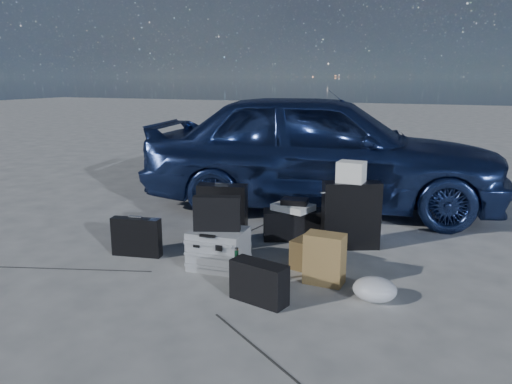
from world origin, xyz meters
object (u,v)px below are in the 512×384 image
(briefcase, at_px, (137,237))
(suitcase_right, at_px, (351,215))
(pelican_case, at_px, (219,248))
(cardboard_box, at_px, (315,254))
(car, at_px, (322,150))
(duffel_bag, at_px, (293,224))
(suitcase_left, at_px, (222,216))
(green_bottle, at_px, (237,269))

(briefcase, relative_size, suitcase_right, 0.71)
(pelican_case, distance_m, briefcase, 0.86)
(suitcase_right, relative_size, cardboard_box, 1.90)
(car, relative_size, duffel_bag, 7.27)
(duffel_bag, bearing_deg, cardboard_box, -81.66)
(suitcase_right, bearing_deg, cardboard_box, -128.68)
(car, bearing_deg, pelican_case, 163.06)
(car, bearing_deg, suitcase_left, 154.52)
(suitcase_right, xyz_separation_m, duffel_bag, (-0.63, 0.05, -0.18))
(suitcase_right, bearing_deg, suitcase_left, 175.48)
(cardboard_box, bearing_deg, car, 104.18)
(pelican_case, xyz_separation_m, duffel_bag, (0.36, 1.04, -0.02))
(pelican_case, relative_size, green_bottle, 1.47)
(suitcase_left, xyz_separation_m, cardboard_box, (1.04, -0.24, -0.19))
(pelican_case, relative_size, briefcase, 1.01)
(suitcase_left, xyz_separation_m, duffel_bag, (0.59, 0.50, -0.16))
(cardboard_box, bearing_deg, suitcase_left, 166.98)
(pelican_case, height_order, cardboard_box, pelican_case)
(green_bottle, bearing_deg, car, 91.31)
(cardboard_box, xyz_separation_m, green_bottle, (-0.47, -0.66, 0.03))
(suitcase_right, distance_m, green_bottle, 1.50)
(briefcase, xyz_separation_m, green_bottle, (1.21, -0.32, -0.02))
(briefcase, bearing_deg, cardboard_box, 0.47)
(pelican_case, bearing_deg, green_bottle, -50.92)
(car, bearing_deg, duffel_bag, 172.97)
(suitcase_left, height_order, duffel_bag, suitcase_left)
(car, relative_size, suitcase_left, 7.06)
(car, height_order, suitcase_right, car)
(suitcase_right, height_order, duffel_bag, suitcase_right)
(car, relative_size, green_bottle, 13.71)
(car, relative_size, briefcase, 9.36)
(car, xyz_separation_m, duffel_bag, (0.08, -1.37, -0.61))
(briefcase, bearing_deg, suitcase_right, 18.07)
(car, relative_size, cardboard_box, 12.67)
(cardboard_box, distance_m, green_bottle, 0.81)
(car, bearing_deg, suitcase_right, -164.01)
(suitcase_left, bearing_deg, cardboard_box, -26.43)
(briefcase, relative_size, duffel_bag, 0.78)
(green_bottle, bearing_deg, pelican_case, 133.73)
(suitcase_left, distance_m, duffel_bag, 0.79)
(briefcase, height_order, suitcase_right, suitcase_right)
(suitcase_right, height_order, green_bottle, suitcase_right)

